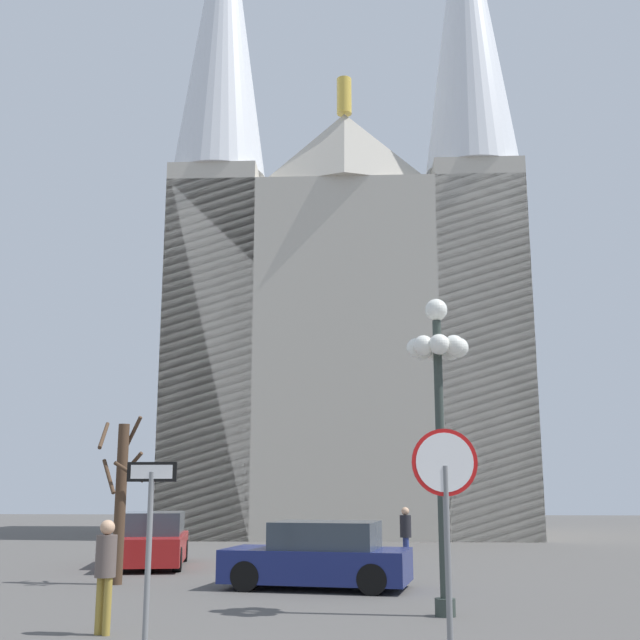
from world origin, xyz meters
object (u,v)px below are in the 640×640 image
Objects in this scene: stop_sign at (446,494)px; pedestrian_standing at (106,565)px; cathedral at (347,311)px; parked_car_far_navy at (319,557)px; bare_tree at (120,496)px; parked_car_near_red at (152,541)px; one_way_arrow_sign at (149,541)px; pedestrian_walking at (406,531)px; street_lamp at (438,380)px.

pedestrian_standing is (-5.07, 1.80, -1.08)m from stop_sign.
cathedral is 22.75m from parked_car_far_navy.
cathedral is at bearing 89.76° from parked_car_far_navy.
bare_tree reaches higher than stop_sign.
parked_car_near_red is 10.91m from pedestrian_standing.
bare_tree reaches higher than one_way_arrow_sign.
cathedral is 20.79× the size of pedestrian_walking.
pedestrian_standing is (-5.06, -10.80, 0.03)m from pedestrian_walking.
pedestrian_standing is at bearing -116.53° from parked_car_far_navy.
stop_sign is at bearing -74.46° from parked_car_far_navy.
parked_car_far_navy is at bearing 105.54° from stop_sign.
stop_sign is at bearing -60.00° from parked_car_near_red.
parked_car_far_navy is (-2.13, 7.67, -1.43)m from stop_sign.
bare_tree is 4.51m from parked_car_near_red.
one_way_arrow_sign is (-1.61, -29.01, -9.23)m from cathedral.
cathedral is 29.44m from stop_sign.
stop_sign is 8.09m from parked_car_far_navy.
pedestrian_walking is (2.13, 4.92, 0.32)m from parked_car_far_navy.
bare_tree is at bearing 109.38° from one_way_arrow_sign.
stop_sign reaches higher than pedestrian_walking.
one_way_arrow_sign is 0.64× the size of bare_tree.
pedestrian_standing is (-3.02, -26.26, -9.76)m from cathedral.
stop_sign is 0.62× the size of parked_car_near_red.
bare_tree is (-3.21, 9.12, 0.44)m from one_way_arrow_sign.
one_way_arrow_sign is at bearing -75.21° from parked_car_near_red.
pedestrian_standing is at bearing 160.49° from stop_sign.
pedestrian_standing is at bearing -74.23° from bare_tree.
pedestrian_walking reaches higher than parked_car_far_navy.
parked_car_near_red is at bearing -179.11° from pedestrian_walking.
cathedral is 13.73× the size of one_way_arrow_sign.
street_lamp is at bearing 21.68° from pedestrian_standing.
bare_tree is at bearing 130.05° from stop_sign.
stop_sign is 4.42m from street_lamp.
one_way_arrow_sign is 6.78m from street_lamp.
cathedral reaches higher than pedestrian_standing.
parked_car_near_red is 2.79× the size of pedestrian_standing.
stop_sign is 5.48m from pedestrian_standing.
stop_sign reaches higher than pedestrian_standing.
one_way_arrow_sign is (-3.66, -0.95, -0.56)m from stop_sign.
cathedral is 18.41m from pedestrian_walking.
one_way_arrow_sign is 0.58× the size of parked_car_far_navy.
street_lamp is (2.34, -24.13, -6.67)m from cathedral.
cathedral reaches higher than one_way_arrow_sign.
parked_car_near_red is (-5.16, -15.57, -10.08)m from cathedral.
bare_tree reaches higher than parked_car_far_navy.
bare_tree reaches higher than pedestrian_walking.
cathedral is 7.94× the size of parked_car_far_navy.
bare_tree is 6.70m from pedestrian_standing.
pedestrian_walking is (-0.30, 8.67, -3.12)m from street_lamp.
one_way_arrow_sign is at bearing -100.03° from parked_car_far_navy.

